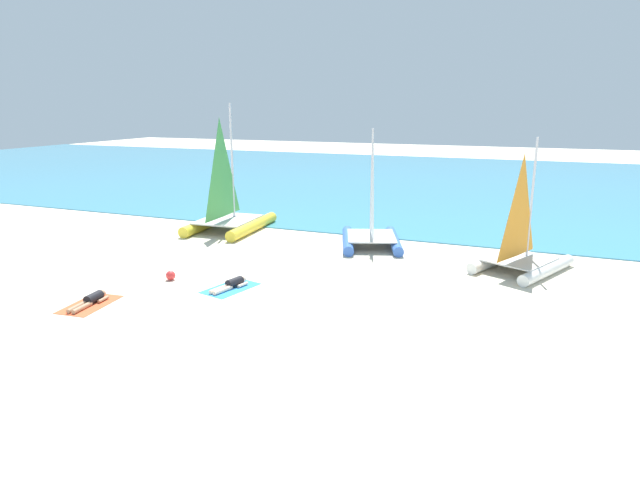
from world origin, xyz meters
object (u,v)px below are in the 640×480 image
object	(u,v)px
towel_right	(231,288)
sunbather_right	(232,284)
sailboat_yellow	(228,212)
sunbather_left	(91,300)
beach_ball	(171,275)
towel_left	(90,304)
sailboat_white	(521,252)
sailboat_blue	(371,229)

from	to	relation	value
towel_right	sunbather_right	size ratio (longest dim) A/B	1.22
sailboat_yellow	sunbather_left	world-z (taller)	sailboat_yellow
towel_right	beach_ball	bearing A→B (deg)	-179.92
sailboat_yellow	sunbather_left	distance (m)	10.42
towel_left	sunbather_right	distance (m)	4.43
sailboat_white	beach_ball	xyz separation A→B (m)	(-11.35, -5.70, -0.56)
sailboat_blue	sunbather_left	xyz separation A→B (m)	(-6.05, -9.97, -0.62)
sailboat_white	sunbather_right	xyz separation A→B (m)	(-8.93, -5.63, -0.59)
sunbather_left	towel_right	distance (m)	4.33
sunbather_right	towel_right	bearing A→B (deg)	-90.00
sailboat_yellow	sunbather_left	bearing A→B (deg)	-85.97
sunbather_left	sailboat_blue	bearing A→B (deg)	53.03
towel_left	sunbather_left	xyz separation A→B (m)	(-0.01, 0.07, 0.13)
towel_left	towel_right	size ratio (longest dim) A/B	1.00
sunbather_right	towel_left	bearing A→B (deg)	-123.73
sailboat_yellow	sailboat_blue	bearing A→B (deg)	-5.64
sailboat_blue	sunbather_left	distance (m)	11.68
sailboat_white	beach_ball	bearing A→B (deg)	-128.77
towel_left	sunbather_right	world-z (taller)	sunbather_right
sailboat_yellow	towel_right	size ratio (longest dim) A/B	3.18
sailboat_yellow	beach_ball	xyz separation A→B (m)	(2.10, -7.46, -0.73)
sailboat_white	sailboat_yellow	bearing A→B (deg)	-162.87
sailboat_white	sunbather_left	distance (m)	14.91
sailboat_blue	sunbather_right	distance (m)	7.60
sailboat_yellow	towel_right	bearing A→B (deg)	-61.74
sailboat_blue	towel_left	distance (m)	11.74
sunbather_left	towel_right	world-z (taller)	sunbather_left
sailboat_yellow	towel_left	size ratio (longest dim) A/B	3.18
sailboat_white	sunbather_right	world-z (taller)	sailboat_white
sailboat_white	towel_left	world-z (taller)	sailboat_white
sailboat_blue	sunbather_left	size ratio (longest dim) A/B	3.20
sailboat_white	beach_ball	world-z (taller)	sailboat_white
sailboat_yellow	towel_left	world-z (taller)	sailboat_yellow
sailboat_yellow	sunbather_left	size ratio (longest dim) A/B	3.85
towel_left	sailboat_white	bearing A→B (deg)	35.28
sailboat_white	towel_left	distance (m)	14.95
sailboat_white	beach_ball	size ratio (longest dim) A/B	14.58
sailboat_blue	beach_ball	world-z (taller)	sailboat_blue
sunbather_left	sunbather_right	size ratio (longest dim) A/B	1.01
towel_right	beach_ball	xyz separation A→B (m)	(-2.41, -0.00, 0.16)
sailboat_white	sailboat_blue	world-z (taller)	sailboat_blue
sailboat_blue	sunbather_right	xyz separation A→B (m)	(-2.79, -7.04, -0.62)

